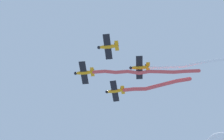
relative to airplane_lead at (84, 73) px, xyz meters
name	(u,v)px	position (x,y,z in m)	size (l,w,h in m)	color
airplane_lead	(84,73)	(0.00, 0.00, 0.00)	(6.64, 5.07, 1.64)	orange
smoke_trail_lead	(145,72)	(-4.01, 13.78, -1.49)	(7.97, 23.91, 3.32)	#DB4C4C
airplane_left_wing	(108,47)	(4.76, 8.00, -0.40)	(6.64, 5.07, 1.64)	orange
airplane_right_wing	(115,91)	(-8.00, 4.76, 0.30)	(6.65, 5.05, 1.64)	orange
smoke_trail_right_wing	(156,85)	(-9.56, 14.90, -0.41)	(2.95, 16.79, 2.37)	#DB4C4C
airplane_slot	(139,67)	(-3.24, 12.76, -0.20)	(6.62, 5.08, 1.64)	orange
smoke_trail_slot	(198,63)	(-7.19, 25.86, 0.03)	(6.77, 22.61, 1.85)	white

